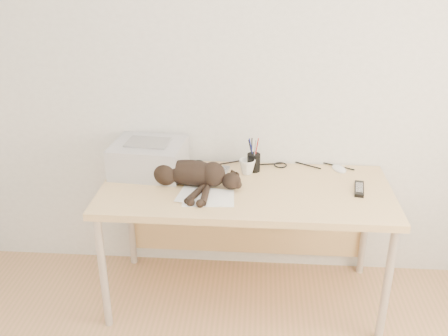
# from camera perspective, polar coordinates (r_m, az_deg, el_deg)

# --- Properties ---
(wall_back) EXTENTS (3.50, 0.00, 3.50)m
(wall_back) POSITION_cam_1_polar(r_m,az_deg,el_deg) (2.89, 2.93, 10.93)
(wall_back) COLOR white
(wall_back) RESTS_ON floor
(desk) EXTENTS (1.60, 0.70, 0.74)m
(desk) POSITION_cam_1_polar(r_m,az_deg,el_deg) (2.89, 2.49, -3.88)
(desk) COLOR #D4B17C
(desk) RESTS_ON floor
(printer) EXTENTS (0.43, 0.38, 0.19)m
(printer) POSITION_cam_1_polar(r_m,az_deg,el_deg) (2.93, -8.58, 1.21)
(printer) COLOR #A8A8AD
(printer) RESTS_ON desk
(papers) EXTENTS (0.32, 0.24, 0.01)m
(papers) POSITION_cam_1_polar(r_m,az_deg,el_deg) (2.65, -2.08, -3.32)
(papers) COLOR white
(papers) RESTS_ON desk
(cat) EXTENTS (0.67, 0.36, 0.15)m
(cat) POSITION_cam_1_polar(r_m,az_deg,el_deg) (2.75, -4.17, -0.71)
(cat) COLOR black
(cat) RESTS_ON desk
(mug) EXTENTS (0.14, 0.14, 0.09)m
(mug) POSITION_cam_1_polar(r_m,az_deg,el_deg) (2.90, 2.67, 0.17)
(mug) COLOR white
(mug) RESTS_ON desk
(pen_cup) EXTENTS (0.08, 0.08, 0.20)m
(pen_cup) POSITION_cam_1_polar(r_m,az_deg,el_deg) (2.93, 3.41, 0.68)
(pen_cup) COLOR black
(pen_cup) RESTS_ON desk
(remote_grey) EXTENTS (0.08, 0.17, 0.02)m
(remote_grey) POSITION_cam_1_polar(r_m,az_deg,el_deg) (2.90, -0.16, -0.52)
(remote_grey) COLOR gray
(remote_grey) RESTS_ON desk
(remote_black) EXTENTS (0.08, 0.18, 0.02)m
(remote_black) POSITION_cam_1_polar(r_m,az_deg,el_deg) (2.81, 15.20, -2.32)
(remote_black) COLOR black
(remote_black) RESTS_ON desk
(mouse) EXTENTS (0.11, 0.13, 0.04)m
(mouse) POSITION_cam_1_polar(r_m,az_deg,el_deg) (3.03, 13.04, 0.13)
(mouse) COLOR white
(mouse) RESTS_ON desk
(cable_tangle) EXTENTS (1.36, 0.08, 0.01)m
(cable_tangle) POSITION_cam_1_polar(r_m,az_deg,el_deg) (3.02, 2.68, 0.46)
(cable_tangle) COLOR black
(cable_tangle) RESTS_ON desk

